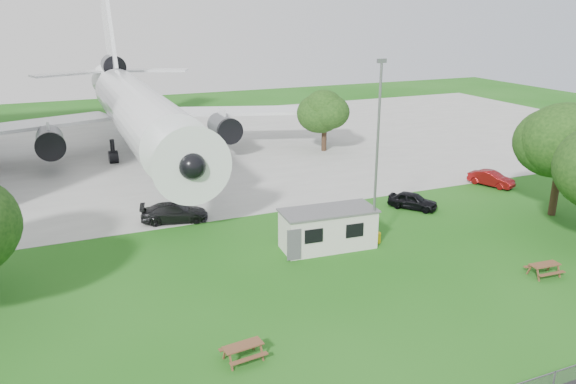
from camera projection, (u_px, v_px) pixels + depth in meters
name	position (u px, v px, depth m)	size (l,w,h in m)	color
ground	(296.00, 320.00, 28.24)	(160.00, 160.00, 0.00)	#307122
concrete_apron	(156.00, 151.00, 61.45)	(120.00, 46.00, 0.03)	#B7B7B2
airliner	(136.00, 108.00, 57.19)	(46.36, 47.73, 17.69)	white
site_cabin	(328.00, 229.00, 36.45)	(6.84, 3.12, 2.62)	silver
picnic_west	(243.00, 360.00, 25.06)	(1.80, 1.50, 0.76)	brown
picnic_east	(543.00, 276.00, 32.92)	(1.80, 1.50, 0.76)	brown
lamp_mast	(377.00, 159.00, 34.84)	(0.16, 0.16, 12.00)	slate
tree_east_back	(563.00, 142.00, 40.92)	(7.05, 7.05, 9.20)	#382619
tree_far_apron	(325.00, 111.00, 60.37)	(5.27, 5.27, 7.08)	#382619
car_ne_hatch	(413.00, 201.00, 43.75)	(1.53, 3.79, 1.29)	black
car_ne_sedan	(491.00, 179.00, 49.37)	(1.38, 3.95, 1.30)	maroon
car_apron_van	(174.00, 213.00, 41.05)	(1.97, 4.84, 1.40)	black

